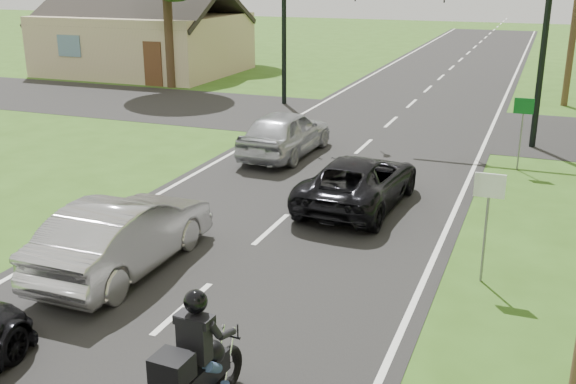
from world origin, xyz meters
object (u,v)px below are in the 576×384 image
object	(u,v)px
silver_sedan	(124,234)
traffic_signal	(485,17)
dark_suv	(359,181)
motorcycle_rider	(195,374)
sign_white	(488,201)
silver_suv	(285,133)
sign_green	(523,116)

from	to	relation	value
silver_sedan	traffic_signal	size ratio (longest dim) A/B	0.69
dark_suv	motorcycle_rider	bearing A→B (deg)	95.33
motorcycle_rider	sign_white	xyz separation A→B (m)	(2.97, 5.65, 0.85)
silver_sedan	silver_suv	world-z (taller)	silver_suv
motorcycle_rider	silver_suv	size ratio (longest dim) A/B	0.51
motorcycle_rider	sign_white	bearing A→B (deg)	65.64
silver_sedan	dark_suv	bearing A→B (deg)	-121.63
motorcycle_rider	sign_white	size ratio (longest dim) A/B	1.04
silver_suv	sign_white	xyz separation A→B (m)	(6.72, -7.03, 0.85)
sign_white	motorcycle_rider	bearing A→B (deg)	-117.72
silver_suv	traffic_signal	world-z (taller)	traffic_signal
dark_suv	silver_sedan	size ratio (longest dim) A/B	1.02
silver_suv	traffic_signal	bearing A→B (deg)	-141.17
silver_sedan	silver_suv	bearing A→B (deg)	-88.88
sign_white	sign_green	bearing A→B (deg)	88.57
traffic_signal	sign_white	xyz separation A→B (m)	(1.36, -11.02, -2.54)
silver_suv	sign_green	distance (m)	7.03
silver_sedan	sign_green	distance (m)	12.05
silver_sedan	sign_white	world-z (taller)	sign_white
motorcycle_rider	silver_suv	bearing A→B (deg)	109.82
silver_suv	sign_white	distance (m)	9.76
silver_sedan	traffic_signal	distance (m)	14.38
motorcycle_rider	dark_suv	world-z (taller)	motorcycle_rider
dark_suv	silver_sedan	world-z (taller)	silver_sedan
motorcycle_rider	traffic_signal	size ratio (longest dim) A/B	0.35
dark_suv	traffic_signal	size ratio (longest dim) A/B	0.71
silver_sedan	sign_white	distance (m)	6.88
dark_suv	sign_green	distance (m)	5.95
dark_suv	silver_suv	world-z (taller)	silver_suv
motorcycle_rider	sign_green	size ratio (longest dim) A/B	1.04
silver_sedan	sign_white	bearing A→B (deg)	-163.35
motorcycle_rider	traffic_signal	bearing A→B (deg)	87.85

